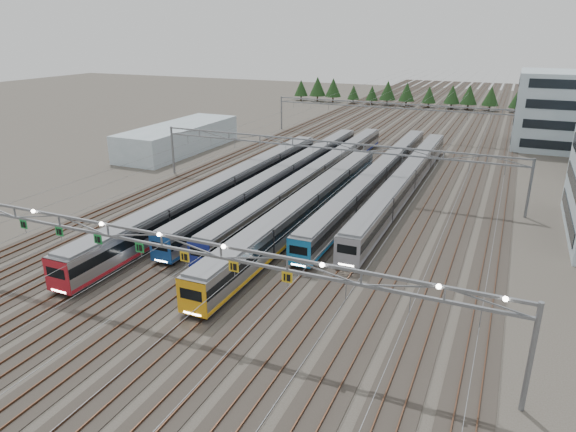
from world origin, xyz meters
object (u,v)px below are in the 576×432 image
at_px(train_c, 317,175).
at_px(train_f, 406,180).
at_px(gantry_near, 160,243).
at_px(train_e, 378,176).
at_px(west_shed, 179,138).
at_px(depot_bldg_north, 574,111).
at_px(train_b, 286,174).
at_px(gantry_mid, 327,151).
at_px(gantry_far, 395,110).
at_px(train_a, 226,188).
at_px(train_d, 307,206).

height_order(train_c, train_f, train_f).
xyz_separation_m(train_c, gantry_near, (2.20, -41.96, 5.11)).
relative_size(train_e, west_shed, 2.14).
height_order(train_c, depot_bldg_north, depot_bldg_north).
distance_m(train_b, gantry_mid, 8.05).
height_order(train_e, gantry_far, gantry_far).
relative_size(gantry_mid, depot_bldg_north, 2.56).
relative_size(train_b, train_e, 1.00).
distance_m(train_f, gantry_near, 45.82).
height_order(train_a, train_d, train_a).
height_order(train_b, gantry_near, gantry_near).
xyz_separation_m(train_f, depot_bldg_north, (24.60, 45.33, 5.64)).
xyz_separation_m(train_c, gantry_mid, (2.25, -1.84, 4.41)).
bearing_deg(gantry_mid, gantry_far, 90.00).
bearing_deg(train_f, train_e, 169.90).
relative_size(train_a, train_c, 0.91).
bearing_deg(depot_bldg_north, train_d, -118.16).
height_order(train_d, train_f, train_d).
xyz_separation_m(train_c, train_d, (4.50, -15.26, 0.20)).
xyz_separation_m(train_a, train_b, (4.50, 10.82, -0.21)).
bearing_deg(train_f, gantry_mid, -160.38).
xyz_separation_m(train_d, depot_bldg_north, (33.60, 62.77, 5.56)).
bearing_deg(gantry_mid, train_a, -136.13).
bearing_deg(train_f, gantry_far, 105.35).
distance_m(train_a, west_shed, 36.25).
bearing_deg(train_c, gantry_near, -86.99).
height_order(gantry_near, gantry_far, gantry_near).
bearing_deg(train_c, west_shed, 159.81).
height_order(train_a, depot_bldg_north, depot_bldg_north).
bearing_deg(train_f, train_a, -146.62).
distance_m(train_d, west_shed, 48.30).
bearing_deg(gantry_near, gantry_mid, 89.93).
relative_size(train_a, train_d, 1.16).
height_order(train_b, train_d, train_d).
xyz_separation_m(train_a, train_c, (9.00, 12.65, -0.23)).
bearing_deg(gantry_near, train_a, 110.92).
bearing_deg(train_b, train_e, 19.58).
relative_size(train_a, train_b, 0.95).
relative_size(gantry_near, west_shed, 1.88).
xyz_separation_m(train_e, west_shed, (-43.81, 9.83, 0.63)).
relative_size(train_a, west_shed, 2.03).
height_order(train_f, gantry_near, gantry_near).
distance_m(train_b, train_d, 16.17).
distance_m(train_a, train_f, 26.95).
distance_m(train_e, west_shed, 44.90).
xyz_separation_m(train_b, gantry_near, (6.70, -40.13, 5.09)).
distance_m(train_b, depot_bldg_north, 65.43).
distance_m(depot_bldg_north, west_shed, 80.90).
height_order(gantry_near, west_shed, gantry_near).
relative_size(train_d, west_shed, 1.75).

